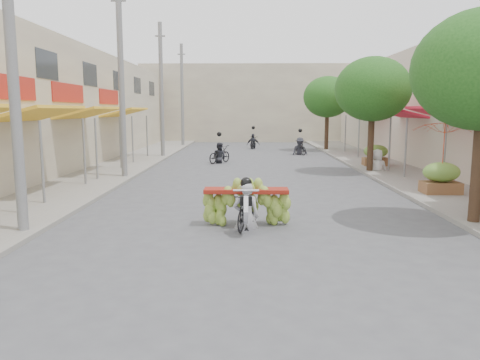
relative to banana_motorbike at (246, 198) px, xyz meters
name	(u,v)px	position (x,y,z in m)	size (l,w,h in m)	color
ground	(261,283)	(0.26, -3.79, -0.72)	(120.00, 120.00, 0.00)	#4F5054
sidewalk_left	(108,168)	(-6.74, 11.21, -0.66)	(4.00, 60.00, 0.12)	gray
sidewalk_right	(397,169)	(7.26, 11.21, -0.66)	(4.00, 60.00, 0.12)	gray
far_building	(250,104)	(0.26, 34.21, 2.78)	(20.00, 6.00, 7.00)	#B8AC92
utility_pole_near	(12,56)	(-5.14, -0.79, 3.31)	(0.60, 0.24, 8.00)	slate
utility_pole_mid	(121,81)	(-5.14, 8.21, 3.31)	(0.60, 0.24, 8.00)	slate
utility_pole_far	(161,91)	(-5.14, 17.21, 3.31)	(0.60, 0.24, 8.00)	slate
utility_pole_back	(182,95)	(-5.14, 26.21, 3.31)	(0.60, 0.24, 8.00)	slate
street_tree_mid	(373,89)	(5.66, 10.21, 3.06)	(3.40, 3.40, 5.25)	#3A2719
street_tree_far	(328,97)	(5.66, 22.21, 3.06)	(3.40, 3.40, 5.25)	#3A2719
produce_crate_mid	(441,176)	(6.46, 4.21, -0.01)	(1.20, 0.88, 1.16)	brown
produce_crate_far	(376,154)	(6.46, 12.21, -0.01)	(1.20, 0.88, 1.16)	brown
banana_motorbike	(246,198)	(0.00, 0.00, 0.00)	(2.20, 1.77, 2.15)	black
market_umbrella	(447,119)	(6.44, 4.01, 1.85)	(2.81, 2.81, 1.94)	#B23617
pedestrian	(378,149)	(6.07, 10.46, 0.36)	(0.99, 0.64, 1.92)	silver
bg_motorbike_a	(219,150)	(-1.50, 14.18, 0.01)	(1.44, 1.77, 1.95)	black
bg_motorbike_b	(300,141)	(3.43, 19.05, 0.16)	(1.19, 1.53, 1.95)	black
bg_motorbike_c	(253,138)	(0.46, 23.95, 0.08)	(1.03, 1.63, 1.95)	black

